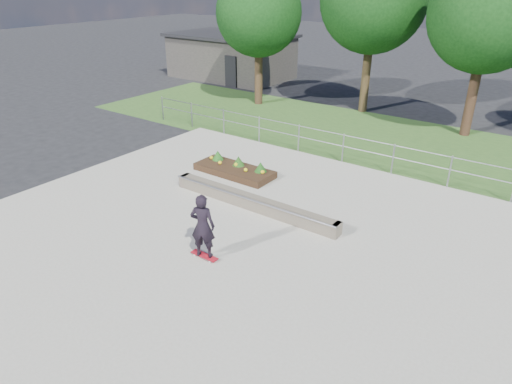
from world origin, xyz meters
TOP-DOWN VIEW (x-y plane):
  - ground at (0.00, 0.00)m, footprint 120.00×120.00m
  - grass_verge at (0.00, 11.00)m, footprint 30.00×8.00m
  - concrete_slab at (0.00, 0.00)m, footprint 15.00×15.00m
  - fence at (0.00, 7.50)m, footprint 20.06×0.06m
  - building at (-14.00, 18.00)m, footprint 8.40×5.40m
  - tree_far_left at (-8.00, 13.00)m, footprint 4.55×4.55m
  - tree_mid_right at (3.00, 14.00)m, footprint 4.90×4.90m
  - grind_ledge at (-0.48, 2.24)m, footprint 6.00×0.44m
  - planter_bed at (-2.66, 4.12)m, footprint 3.00×1.20m
  - skateboarder at (0.17, -0.73)m, footprint 0.80×0.63m

SIDE VIEW (x-z plane):
  - ground at x=0.00m, z-range 0.00..0.00m
  - grass_verge at x=0.00m, z-range 0.00..0.02m
  - concrete_slab at x=0.00m, z-range 0.00..0.06m
  - planter_bed at x=-2.66m, z-range -0.06..0.55m
  - grind_ledge at x=-0.48m, z-range 0.05..0.48m
  - fence at x=0.00m, z-range 0.17..1.37m
  - skateboarder at x=0.17m, z-range 0.09..1.91m
  - building at x=-14.00m, z-range 0.01..3.01m
  - tree_far_left at x=-8.00m, z-range 1.28..8.43m
  - tree_mid_right at x=3.00m, z-range 1.38..9.08m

